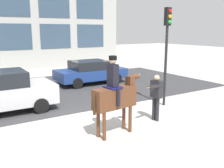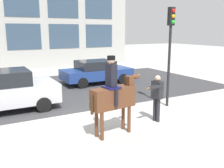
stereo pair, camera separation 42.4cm
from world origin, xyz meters
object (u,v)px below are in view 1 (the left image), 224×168
at_px(mounted_horse_lead, 115,95).
at_px(traffic_light, 167,41).
at_px(street_car_far_lane, 90,72).
at_px(street_car_near_lane, 2,92).
at_px(pedestrian_bystander, 156,94).

xyz_separation_m(mounted_horse_lead, traffic_light, (3.48, 1.51, 1.49)).
distance_m(mounted_horse_lead, street_car_far_lane, 7.84).
bearing_deg(street_car_near_lane, pedestrian_bystander, -40.83).
bearing_deg(traffic_light, street_car_far_lane, 96.55).
bearing_deg(mounted_horse_lead, street_car_far_lane, 62.30).
xyz_separation_m(pedestrian_bystander, traffic_light, (1.60, 1.25, 1.76)).
height_order(mounted_horse_lead, street_car_near_lane, mounted_horse_lead).
relative_size(mounted_horse_lead, street_car_near_lane, 0.62).
relative_size(street_car_near_lane, street_car_far_lane, 0.94).
bearing_deg(street_car_far_lane, mounted_horse_lead, -111.10).
bearing_deg(traffic_light, street_car_near_lane, 156.50).
xyz_separation_m(mounted_horse_lead, street_car_near_lane, (-2.65, 4.17, -0.43)).
distance_m(mounted_horse_lead, pedestrian_bystander, 1.91).
bearing_deg(street_car_far_lane, pedestrian_bystander, -97.59).
bearing_deg(street_car_near_lane, traffic_light, -23.50).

